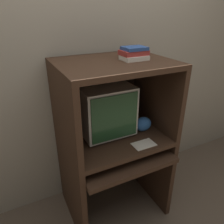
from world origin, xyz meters
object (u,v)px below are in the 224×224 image
at_px(crt_monitor, 104,108).
at_px(book_stack, 134,53).
at_px(keyboard, 122,155).
at_px(snack_bag, 143,124).
at_px(mouse, 153,146).

relative_size(crt_monitor, book_stack, 2.15).
bearing_deg(keyboard, book_stack, 41.40).
relative_size(snack_bag, book_stack, 0.77).
bearing_deg(keyboard, mouse, -0.92).
bearing_deg(mouse, keyboard, 179.08).
distance_m(crt_monitor, snack_bag, 0.35).
distance_m(mouse, snack_bag, 0.19).
bearing_deg(snack_bag, book_stack, 164.06).
distance_m(keyboard, book_stack, 0.75).
distance_m(snack_bag, book_stack, 0.58).
xyz_separation_m(keyboard, book_stack, (0.16, 0.14, 0.72)).
xyz_separation_m(keyboard, mouse, (0.29, -0.00, 0.00)).
distance_m(crt_monitor, keyboard, 0.38).
bearing_deg(crt_monitor, mouse, -36.40).
bearing_deg(crt_monitor, keyboard, -80.76).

